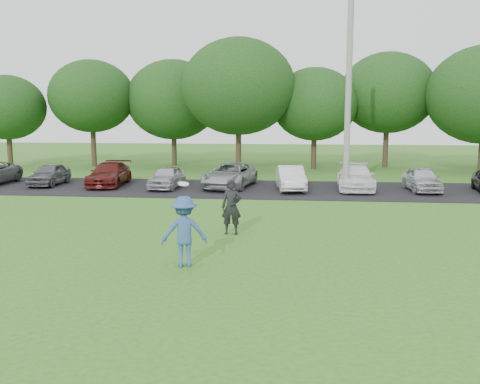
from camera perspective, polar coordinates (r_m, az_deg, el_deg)
The scene contains 7 objects.
ground at distance 14.32m, azimuth -1.47°, elevation -7.26°, with size 100.00×100.00×0.00m, color #336E1F.
parking_lot at distance 27.00m, azimuth 2.11°, elevation 0.33°, with size 32.00×6.50×0.03m, color black.
utility_pole at distance 25.64m, azimuth 11.54°, elevation 12.00°, with size 0.28×0.28×10.99m, color gray.
frisbee_player at distance 13.63m, azimuth -5.98°, elevation -4.20°, with size 1.30×0.94×2.16m.
camera_bystander at distance 17.08m, azimuth -0.90°, elevation -1.60°, with size 0.65×0.45×1.77m.
parked_cars at distance 27.13m, azimuth -0.65°, elevation 1.67°, with size 30.91×5.07×1.25m.
tree_row at distance 36.43m, azimuth 5.63°, elevation 10.17°, with size 42.39×9.85×8.64m.
Camera 1 is at (1.80, -13.65, 3.93)m, focal length 40.00 mm.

